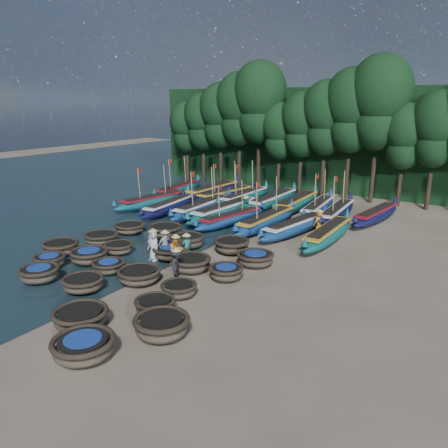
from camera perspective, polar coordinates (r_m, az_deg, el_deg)
The scene contains 60 objects.
ground at distance 25.52m, azimuth -4.45°, elevation -4.32°, with size 120.00×120.00×0.00m, color gray.
foliage_wall at distance 44.97m, azimuth 14.50°, elevation 10.55°, with size 40.00×3.00×10.00m, color black.
coracle_3 at distance 18.76m, azimuth -18.21°, elevation -11.46°, with size 2.32×2.32×0.75m.
coracle_4 at distance 16.67m, azimuth -17.89°, elevation -14.99°, with size 2.74×2.74×0.79m.
coracle_5 at distance 25.62m, azimuth -21.83°, elevation -4.42°, with size 1.97×1.97×0.69m.
coracle_6 at distance 23.85m, azimuth -22.97°, elevation -5.94°, with size 2.24×2.24×0.76m.
coracle_7 at distance 22.00m, azimuth -17.93°, elevation -7.35°, with size 2.33×2.33×0.71m.
coracle_8 at distance 19.19m, azimuth -9.03°, elevation -10.38°, with size 2.06×2.06×0.64m.
coracle_9 at distance 17.31m, azimuth -8.15°, elevation -12.98°, with size 2.32×2.32×0.85m.
coracle_10 at distance 27.43m, azimuth -20.58°, elevation -2.86°, with size 2.45×2.45×0.80m.
coracle_11 at distance 25.51m, azimuth -17.20°, elevation -3.95°, with size 2.11×2.11×0.78m.
coracle_12 at distance 23.87m, azimuth -14.82°, elevation -5.32°, with size 1.91×1.91×0.65m.
coracle_13 at distance 22.26m, azimuth -11.04°, elevation -6.55°, with size 2.49×2.49×0.72m.
coracle_14 at distance 20.51m, azimuth -5.92°, elevation -8.43°, with size 1.80×1.80×0.66m.
coracle_15 at distance 28.69m, azimuth -15.73°, elevation -1.73°, with size 2.15×2.15×0.71m.
coracle_16 at distance 26.59m, azimuth -13.58°, elevation -3.02°, with size 2.02×2.02×0.67m.
coracle_17 at distance 25.20m, azimuth -6.95°, elevation -3.59°, with size 2.52×2.52×0.77m.
coracle_18 at distance 23.32m, azimuth -4.36°, elevation -5.11°, with size 2.30×2.30×0.80m.
coracle_19 at distance 22.20m, azimuth 0.26°, elevation -6.28°, with size 2.15×2.15×0.72m.
coracle_20 at distance 30.46m, azimuth -12.21°, elevation -0.49°, with size 2.26×2.26×0.69m.
coracle_21 at distance 29.21m, azimuth -7.71°, elevation -0.83°, with size 2.27×2.27×0.81m.
coracle_22 at distance 27.00m, azimuth -4.71°, elevation -2.15°, with size 2.27×2.27×0.80m.
coracle_23 at distance 25.96m, azimuth 1.03°, elevation -2.79°, with size 2.14×2.14×0.84m.
coracle_24 at distance 24.08m, azimuth 4.10°, elevation -4.48°, with size 2.42×2.42×0.75m.
long_boat_1 at distance 37.60m, azimuth -9.16°, elevation 3.03°, with size 2.61×8.24×3.54m.
long_boat_2 at distance 35.54m, azimuth -7.01°, elevation 2.35°, with size 2.42×8.09×1.43m.
long_boat_3 at distance 34.70m, azimuth -2.80°, elevation 2.18°, with size 1.90×8.64×3.67m.
long_boat_4 at distance 33.53m, azimuth 0.13°, elevation 1.77°, with size 2.09×9.21×1.62m.
long_boat_5 at distance 31.69m, azimuth 0.94°, elevation 0.72°, with size 2.48×7.40×3.18m.
long_boat_6 at distance 31.01m, azimuth 5.54°, elevation 0.43°, with size 1.60×8.48×3.60m.
long_boat_7 at distance 29.95m, azimuth 9.32°, elevation -0.32°, with size 2.59×8.02×1.43m.
long_boat_8 at distance 28.69m, azimuth 13.42°, elevation -1.25°, with size 1.64×8.26×1.45m.
long_boat_9 at distance 42.07m, azimuth -6.02°, elevation 4.54°, with size 2.81×8.48×3.64m.
long_boat_10 at distance 41.10m, azimuth -1.50°, elevation 4.38°, with size 1.70×8.99×1.58m.
long_boat_11 at distance 39.47m, azimuth 0.15°, elevation 3.84°, with size 2.69×8.18×3.52m.
long_boat_12 at distance 38.41m, azimuth 2.64°, elevation 3.52°, with size 1.56×8.64×3.67m.
long_boat_13 at distance 37.21m, azimuth 6.38°, elevation 3.07°, with size 1.67×9.06×1.60m.
long_boat_14 at distance 36.50m, azimuth 9.44°, elevation 2.70°, with size 1.91×9.04×1.59m.
long_boat_15 at distance 35.52m, azimuth 12.21°, elevation 2.11°, with size 2.35×8.20×3.51m.
long_boat_16 at distance 34.16m, azimuth 14.49°, elevation 1.45°, with size 2.12×8.50×3.62m.
long_boat_17 at distance 34.55m, azimuth 19.23°, elevation 1.14°, with size 2.29×7.83×1.39m.
fisherman_0 at distance 24.96m, azimuth -9.20°, elevation -2.64°, with size 0.98×0.75×1.99m.
fisherman_1 at distance 24.88m, azimuth -4.90°, elevation -2.75°, with size 0.56×0.65×1.69m.
fisherman_2 at distance 24.09m, azimuth -6.28°, elevation -3.35°, with size 1.02×1.05×1.90m.
fisherman_3 at distance 22.10m, azimuth -6.21°, elevation -5.23°, with size 0.93×1.21×1.85m.
fisherman_4 at distance 25.43m, azimuth -7.66°, elevation -2.47°, with size 0.69×0.98×1.75m.
fisherman_5 at distance 33.34m, azimuth 2.85°, elevation 2.17°, with size 0.68×1.65×1.93m.
fisherman_6 at distance 30.38m, azimuth 12.33°, elevation 0.38°, with size 0.80×0.93×1.80m.
tree_0 at distance 49.65m, azimuth -4.95°, elevation 12.57°, with size 3.68×3.68×8.68m.
tree_1 at distance 48.22m, azimuth -2.77°, elevation 13.31°, with size 4.09×4.09×9.65m.
tree_2 at distance 46.87m, azimuth -0.45°, elevation 14.08°, with size 4.51×4.51×10.63m.
tree_3 at distance 45.60m, azimuth 2.03°, elevation 14.87°, with size 4.92×4.92×11.60m.
tree_4 at distance 44.42m, azimuth 4.66°, elevation 15.68°, with size 5.34×5.34×12.58m.
tree_5 at distance 43.44m, azimuth 7.28°, elevation 12.03°, with size 3.68×3.68×8.68m.
tree_6 at distance 42.42m, azimuth 10.16°, elevation 12.74°, with size 4.09×4.09×9.65m.
tree_7 at distance 41.52m, azimuth 13.18°, elevation 13.45°, with size 4.51×4.51×10.63m.
tree_8 at distance 40.74m, azimuth 16.36°, elevation 14.15°, with size 4.92×4.92×11.60m.
tree_9 at distance 40.08m, azimuth 19.66°, elevation 14.83°, with size 5.34×5.34×12.58m.
tree_10 at distance 39.66m, azimuth 22.55°, elevation 10.62°, with size 3.68×3.68×8.68m.
tree_11 at distance 39.23m, azimuth 25.99°, elevation 11.19°, with size 4.09×4.09×9.65m.
Camera 1 is at (14.90, -18.76, 8.79)m, focal length 35.00 mm.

